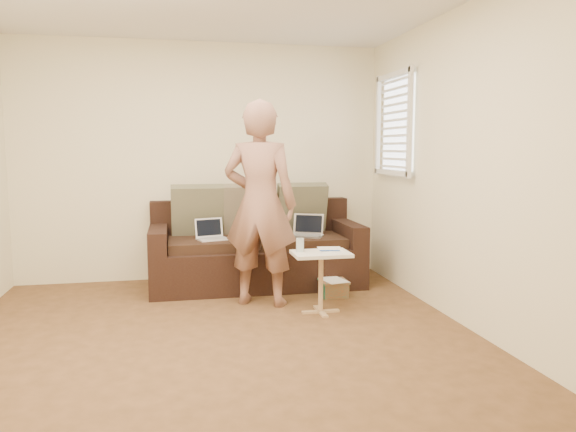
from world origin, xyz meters
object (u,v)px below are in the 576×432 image
object	(u,v)px
drinking_glass	(300,245)
striped_box	(334,288)
laptop_silver	(307,237)
person	(260,204)
side_table	(321,283)
laptop_white	(213,240)
sofa	(256,246)

from	to	relation	value
drinking_glass	striped_box	bearing A→B (deg)	45.06
laptop_silver	drinking_glass	xyz separation A→B (m)	(-0.29, -0.96, 0.09)
person	side_table	world-z (taller)	person
drinking_glass	person	bearing A→B (deg)	131.66
laptop_white	person	size ratio (longest dim) A/B	0.16
laptop_silver	person	distance (m)	0.96
sofa	striped_box	distance (m)	0.98
laptop_white	side_table	bearing A→B (deg)	-65.07
laptop_white	drinking_glass	world-z (taller)	drinking_glass
striped_box	side_table	bearing A→B (deg)	-118.20
laptop_white	striped_box	xyz separation A→B (m)	(1.14, -0.51, -0.44)
laptop_silver	laptop_white	xyz separation A→B (m)	(-0.99, 0.00, 0.00)
side_table	drinking_glass	world-z (taller)	drinking_glass
sofa	side_table	world-z (taller)	sofa
sofa	side_table	bearing A→B (deg)	-69.86
laptop_silver	striped_box	world-z (taller)	laptop_silver
laptop_silver	side_table	size ratio (longest dim) A/B	0.60
laptop_silver	laptop_white	size ratio (longest dim) A/B	1.11
laptop_silver	drinking_glass	bearing A→B (deg)	-80.97
side_table	striped_box	xyz separation A→B (m)	(0.27, 0.50, -0.19)
sofa	person	world-z (taller)	person
person	side_table	size ratio (longest dim) A/B	3.45
laptop_silver	laptop_white	distance (m)	0.99
person	striped_box	xyz separation A→B (m)	(0.75, 0.11, -0.86)
striped_box	sofa	bearing A→B (deg)	137.73
laptop_white	drinking_glass	distance (m)	1.19
side_table	sofa	bearing A→B (deg)	110.14
laptop_silver	person	size ratio (longest dim) A/B	0.17
sofa	laptop_silver	xyz separation A→B (m)	(0.53, -0.11, 0.10)
sofa	drinking_glass	bearing A→B (deg)	-77.66
laptop_silver	striped_box	size ratio (longest dim) A/B	1.25
laptop_silver	drinking_glass	size ratio (longest dim) A/B	2.74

